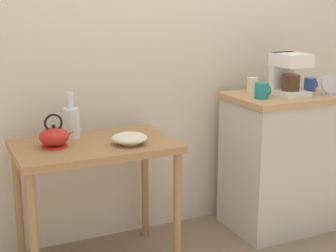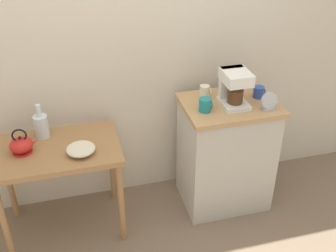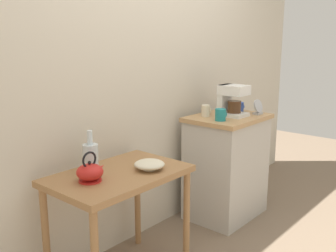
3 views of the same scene
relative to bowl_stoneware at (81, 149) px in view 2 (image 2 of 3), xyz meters
name	(u,v)px [view 2 (image 2 of 3)]	position (x,y,z in m)	size (l,w,h in m)	color
ground_plane	(148,210)	(0.46, 0.12, -0.76)	(8.00, 8.00, 0.00)	#7A6651
back_wall	(145,23)	(0.56, 0.49, 0.64)	(4.40, 0.10, 2.80)	beige
wooden_table	(58,160)	(-0.16, 0.11, -0.13)	(0.85, 0.54, 0.72)	#9E7044
kitchen_counter	(225,153)	(1.08, 0.11, -0.31)	(0.68, 0.51, 0.89)	#BCB7AD
bowl_stoneware	(81,149)	(0.00, 0.00, 0.00)	(0.19, 0.19, 0.06)	beige
teakettle	(22,145)	(-0.37, 0.11, 0.02)	(0.19, 0.16, 0.18)	red
glass_carafe_vase	(41,125)	(-0.24, 0.27, 0.06)	(0.10, 0.10, 0.25)	silver
coffee_maker	(234,86)	(1.09, 0.09, 0.28)	(0.18, 0.22, 0.26)	white
mug_blue	(259,92)	(1.32, 0.14, 0.18)	(0.08, 0.08, 0.08)	#2D4CAD
mug_dark_teal	(205,105)	(0.87, 0.05, 0.18)	(0.09, 0.08, 0.09)	teal
mug_small_cream	(205,92)	(0.93, 0.23, 0.19)	(0.08, 0.07, 0.10)	beige
table_clock	(269,102)	(1.30, -0.05, 0.19)	(0.12, 0.06, 0.13)	#B2B5BA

